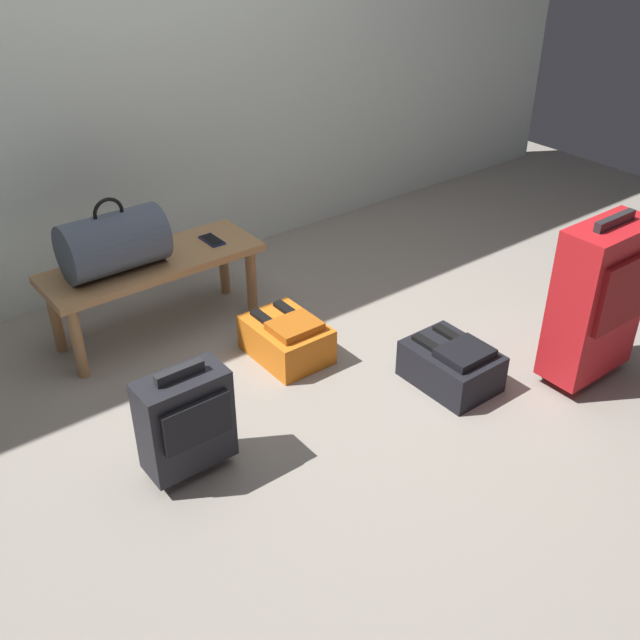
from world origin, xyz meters
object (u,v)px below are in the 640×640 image
object	(u,v)px
suitcase_upright_red	(598,299)
backpack_dark	(451,365)
bench	(154,270)
suitcase_small_charcoal	(186,420)
backpack_orange	(287,338)
cell_phone	(212,240)
duffel_bag_slate	(113,243)

from	to	relation	value
suitcase_upright_red	backpack_dark	bearing A→B (deg)	147.19
bench	suitcase_small_charcoal	bearing A→B (deg)	-110.97
bench	suitcase_upright_red	bearing A→B (deg)	-48.79
suitcase_small_charcoal	backpack_dark	world-z (taller)	suitcase_small_charcoal
backpack_orange	suitcase_upright_red	bearing A→B (deg)	-44.63
backpack_orange	cell_phone	bearing A→B (deg)	94.17
cell_phone	suitcase_small_charcoal	bearing A→B (deg)	-125.58
suitcase_small_charcoal	backpack_orange	world-z (taller)	suitcase_small_charcoal
bench	suitcase_upright_red	world-z (taller)	suitcase_upright_red
duffel_bag_slate	backpack_dark	bearing A→B (deg)	-50.13
cell_phone	suitcase_upright_red	bearing A→B (deg)	-56.52
suitcase_upright_red	cell_phone	bearing A→B (deg)	123.48
bench	backpack_dark	xyz separation A→B (m)	(0.79, -1.14, -0.23)
backpack_dark	cell_phone	bearing A→B (deg)	112.55
cell_phone	backpack_orange	distance (m)	0.62
bench	backpack_dark	distance (m)	1.41
bench	cell_phone	bearing A→B (deg)	-0.04
suitcase_upright_red	backpack_dark	world-z (taller)	suitcase_upright_red
cell_phone	bench	bearing A→B (deg)	179.96
duffel_bag_slate	backpack_orange	distance (m)	0.86
backpack_dark	backpack_orange	world-z (taller)	same
bench	backpack_dark	world-z (taller)	bench
suitcase_upright_red	backpack_dark	size ratio (longest dim) A/B	1.98
cell_phone	suitcase_small_charcoal	distance (m)	1.17
duffel_bag_slate	suitcase_small_charcoal	distance (m)	1.00
suitcase_upright_red	bench	bearing A→B (deg)	131.21
bench	cell_phone	xyz separation A→B (m)	(0.31, -0.00, 0.06)
suitcase_upright_red	suitcase_small_charcoal	bearing A→B (deg)	162.54
suitcase_upright_red	backpack_orange	distance (m)	1.33
duffel_bag_slate	suitcase_upright_red	distance (m)	2.06
suitcase_upright_red	backpack_orange	world-z (taller)	suitcase_upright_red
duffel_bag_slate	cell_phone	distance (m)	0.50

